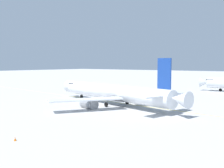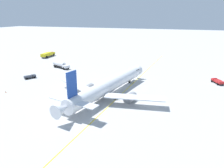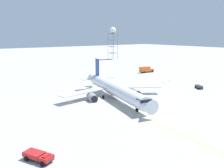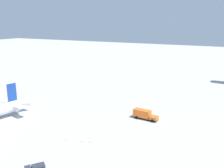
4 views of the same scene
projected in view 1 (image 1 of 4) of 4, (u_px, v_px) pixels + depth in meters
The scene contains 5 objects.
ground_plane at pixel (104, 105), 61.55m from camera, with size 600.00×600.00×0.00m, color #B2B2B2.
airliner_main at pixel (114, 93), 61.50m from camera, with size 41.76×34.19×11.22m.
ops_pickup_truck at pixel (117, 87), 101.04m from camera, with size 5.39×3.99×1.41m.
taxiway_centreline at pixel (109, 101), 67.06m from camera, with size 131.42×11.15×0.01m.
safety_cone_near at pixel (15, 139), 32.85m from camera, with size 0.36×0.36×0.55m.
Camera 1 is at (-38.97, 46.91, 9.94)m, focal length 40.96 mm.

